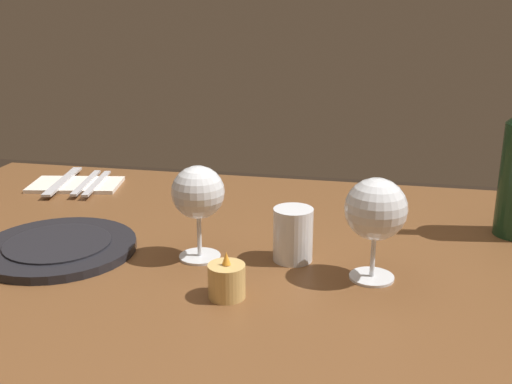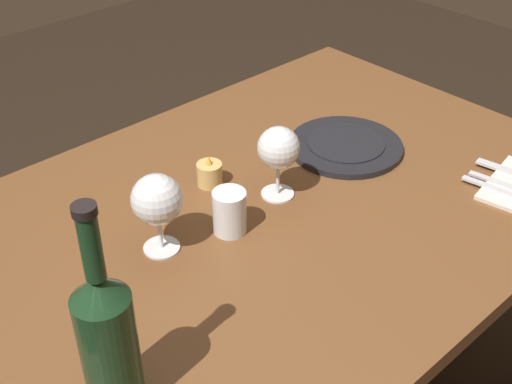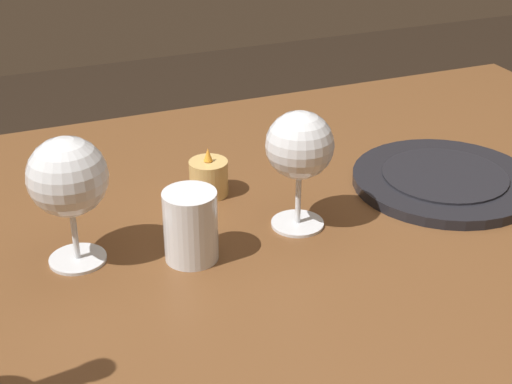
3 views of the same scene
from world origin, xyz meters
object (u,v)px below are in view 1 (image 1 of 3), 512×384
(wine_glass_right, at_px, (198,195))
(table_knife, at_px, (63,181))
(wine_glass_left, at_px, (376,211))
(dinner_plate, at_px, (58,247))
(fork_outer, at_px, (97,183))
(fork_inner, at_px, (86,183))
(votive_candle, at_px, (227,282))
(folded_napkin, at_px, (76,185))
(water_tumbler, at_px, (293,237))

(wine_glass_right, relative_size, table_knife, 0.72)
(wine_glass_left, xyz_separation_m, table_knife, (0.68, -0.33, -0.10))
(wine_glass_right, distance_m, table_knife, 0.52)
(dinner_plate, bearing_deg, fork_outer, -74.49)
(dinner_plate, bearing_deg, wine_glass_right, -174.19)
(fork_inner, xyz_separation_m, table_knife, (0.05, 0.00, 0.00))
(votive_candle, relative_size, fork_outer, 0.37)
(folded_napkin, relative_size, table_knife, 0.98)
(wine_glass_right, relative_size, folded_napkin, 0.73)
(fork_outer, xyz_separation_m, table_knife, (0.08, 0.00, 0.00))
(wine_glass_right, distance_m, fork_inner, 0.48)
(water_tumbler, height_order, folded_napkin, water_tumbler)
(fork_inner, relative_size, table_knife, 0.85)
(votive_candle, height_order, table_knife, votive_candle)
(water_tumbler, bearing_deg, folded_napkin, -29.09)
(dinner_plate, xyz_separation_m, table_knife, (0.17, -0.34, 0.00))
(water_tumbler, xyz_separation_m, table_knife, (0.55, -0.29, -0.03))
(wine_glass_left, height_order, water_tumbler, wine_glass_left)
(water_tumbler, xyz_separation_m, votive_candle, (0.07, 0.14, -0.01))
(wine_glass_left, bearing_deg, folded_napkin, -27.32)
(water_tumbler, height_order, fork_outer, water_tumbler)
(wine_glass_right, bearing_deg, wine_glass_left, 175.60)
(wine_glass_right, bearing_deg, dinner_plate, 5.81)
(dinner_plate, bearing_deg, votive_candle, 162.51)
(wine_glass_left, distance_m, water_tumbler, 0.15)
(votive_candle, height_order, fork_inner, votive_candle)
(wine_glass_left, distance_m, folded_napkin, 0.73)
(wine_glass_right, height_order, fork_inner, wine_glass_right)
(folded_napkin, xyz_separation_m, fork_inner, (-0.02, 0.00, 0.01))
(fork_outer, height_order, table_knife, same)
(water_tumbler, distance_m, votive_candle, 0.16)
(wine_glass_right, bearing_deg, table_knife, -37.61)
(folded_napkin, bearing_deg, water_tumbler, 150.91)
(votive_candle, height_order, fork_outer, votive_candle)
(table_knife, bearing_deg, wine_glass_right, 142.39)
(water_tumbler, xyz_separation_m, dinner_plate, (0.38, 0.05, -0.03))
(wine_glass_left, relative_size, table_knife, 0.73)
(fork_outer, relative_size, table_knife, 0.85)
(fork_outer, bearing_deg, wine_glass_left, 150.75)
(wine_glass_left, height_order, fork_inner, wine_glass_left)
(fork_inner, bearing_deg, table_knife, 0.00)
(dinner_plate, distance_m, fork_outer, 0.35)
(wine_glass_left, distance_m, wine_glass_right, 0.27)
(votive_candle, distance_m, table_knife, 0.65)
(wine_glass_left, xyz_separation_m, fork_inner, (0.62, -0.33, -0.10))
(dinner_plate, distance_m, table_knife, 0.38)
(wine_glass_left, xyz_separation_m, dinner_plate, (0.50, 0.00, -0.10))
(water_tumbler, relative_size, fork_inner, 0.47)
(table_knife, bearing_deg, votive_candle, 137.98)
(votive_candle, bearing_deg, wine_glass_left, -152.84)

